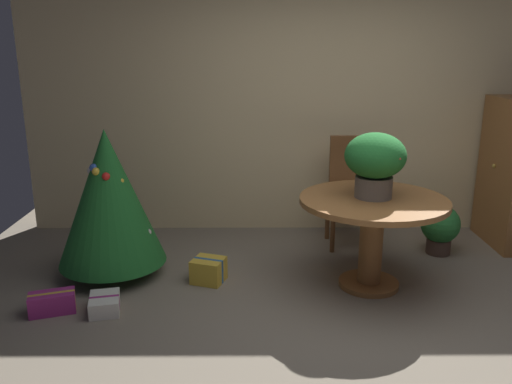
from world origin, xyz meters
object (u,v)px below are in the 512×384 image
(round_dining_table, at_px, (372,220))
(potted_plant, at_px, (440,227))
(wooden_chair_far, at_px, (350,185))
(holiday_tree, at_px, (109,197))
(gift_box_cream, at_px, (105,304))
(flower_vase, at_px, (375,160))
(gift_box_gold, at_px, (209,270))
(gift_box_purple, at_px, (52,303))

(round_dining_table, xyz_separation_m, potted_plant, (0.78, 0.68, -0.29))
(wooden_chair_far, relative_size, holiday_tree, 0.84)
(gift_box_cream, relative_size, potted_plant, 0.68)
(flower_vase, bearing_deg, gift_box_cream, -167.67)
(round_dining_table, bearing_deg, flower_vase, 90.14)
(gift_box_cream, bearing_deg, gift_box_gold, 35.09)
(flower_vase, distance_m, gift_box_cream, 2.25)
(gift_box_purple, xyz_separation_m, potted_plant, (3.14, 1.10, 0.18))
(wooden_chair_far, relative_size, gift_box_cream, 3.33)
(wooden_chair_far, height_order, gift_box_gold, wooden_chair_far)
(wooden_chair_far, bearing_deg, flower_vase, -90.00)
(gift_box_gold, relative_size, gift_box_purple, 0.86)
(round_dining_table, xyz_separation_m, holiday_tree, (-2.08, 0.23, 0.12))
(gift_box_cream, relative_size, gift_box_purple, 0.88)
(gift_box_cream, height_order, gift_box_purple, gift_box_purple)
(holiday_tree, bearing_deg, flower_vase, -5.62)
(gift_box_cream, height_order, potted_plant, potted_plant)
(gift_box_gold, height_order, gift_box_purple, gift_box_gold)
(holiday_tree, height_order, gift_box_purple, holiday_tree)
(wooden_chair_far, bearing_deg, gift_box_gold, -145.42)
(gift_box_cream, bearing_deg, gift_box_purple, -178.19)
(flower_vase, relative_size, gift_box_gold, 1.65)
(flower_vase, relative_size, potted_plant, 1.09)
(round_dining_table, distance_m, holiday_tree, 2.10)
(gift_box_purple, bearing_deg, gift_box_gold, 25.27)
(holiday_tree, height_order, gift_box_gold, holiday_tree)
(gift_box_cream, bearing_deg, round_dining_table, 11.69)
(flower_vase, xyz_separation_m, wooden_chair_far, (0.00, 0.95, -0.44))
(flower_vase, bearing_deg, gift_box_purple, -169.28)
(gift_box_gold, bearing_deg, round_dining_table, -3.82)
(holiday_tree, bearing_deg, round_dining_table, -6.25)
(holiday_tree, bearing_deg, wooden_chair_far, 19.61)
(holiday_tree, xyz_separation_m, gift_box_purple, (-0.28, -0.65, -0.60))
(holiday_tree, bearing_deg, potted_plant, 8.94)
(round_dining_table, xyz_separation_m, gift_box_gold, (-1.28, 0.09, -0.45))
(flower_vase, distance_m, potted_plant, 1.28)
(gift_box_purple, height_order, potted_plant, potted_plant)
(potted_plant, bearing_deg, wooden_chair_far, 159.71)
(round_dining_table, distance_m, wooden_chair_far, 0.97)
(gift_box_gold, relative_size, gift_box_cream, 0.98)
(round_dining_table, relative_size, holiday_tree, 0.93)
(potted_plant, bearing_deg, gift_box_gold, -163.98)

